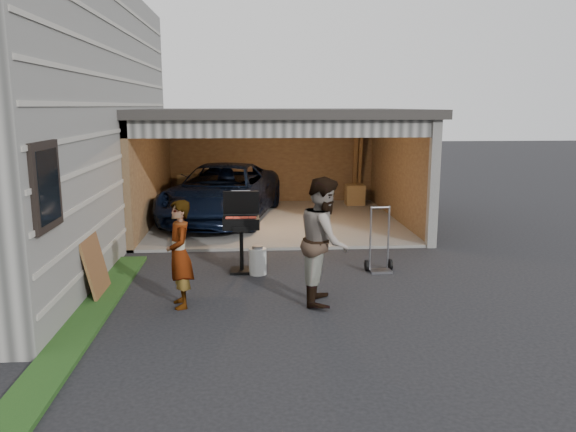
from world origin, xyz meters
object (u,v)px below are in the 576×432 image
Objects in this scene: bbq_grill at (241,225)px; hand_truck at (380,259)px; minivan at (222,194)px; woman at (180,254)px; plywood_panel at (95,266)px; propane_tank at (258,261)px; man at (324,240)px.

bbq_grill is 1.21× the size of hand_truck.
woman is (-0.35, -6.39, 0.10)m from minivan.
plywood_panel is 0.82× the size of hand_truck.
propane_tank is (0.83, -4.82, -0.48)m from minivan.
plywood_panel is (-1.74, -5.82, -0.23)m from minivan.
propane_tank is at bearing 128.04° from woman.
bbq_grill reaches higher than minivan.
hand_truck reaches higher than plywood_panel.
woman is at bearing -116.87° from bbq_grill.
plywood_panel is 4.91m from hand_truck.
man is at bearing -131.12° from hand_truck.
plywood_panel is at bearing -170.37° from hand_truck.
minivan is 3.17× the size of woman.
bbq_grill is at bearing 46.09° from man.
hand_truck is (3.40, 1.60, -0.58)m from woman.
plywood_panel is at bearing -127.23° from woman.
woman is 2.04m from propane_tank.
plywood_panel is at bearing -94.93° from minivan.
minivan is 2.65× the size of man.
bbq_grill reaches higher than propane_tank.
minivan is at bearing 73.38° from plywood_panel.
hand_truck is at bearing 0.90° from propane_tank.
minivan is 4.28× the size of hand_truck.
bbq_grill is 2.60m from plywood_panel.
bbq_grill is at bearing 138.07° from woman.
hand_truck is at bearing -29.41° from man.
woman is 3.81m from hand_truck.
man is 2.11m from hand_truck.
man is at bearing -62.23° from minivan.
man is at bearing 76.48° from woman.
man is (2.17, 0.06, 0.16)m from woman.
minivan is 4.92m from propane_tank.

